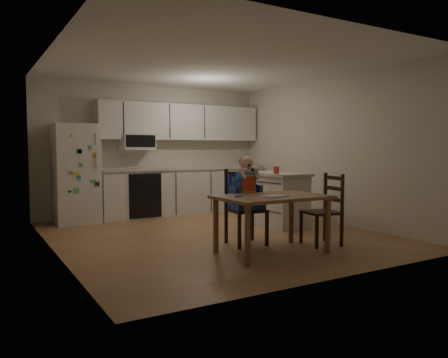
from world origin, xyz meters
name	(u,v)px	position (x,y,z in m)	size (l,w,h in m)	color
room	(201,151)	(0.00, 0.48, 1.25)	(4.52, 5.01, 2.51)	brown
refrigerator	(76,174)	(-1.55, 2.15, 0.85)	(0.72, 0.70, 1.70)	silver
kitchen_run	(182,169)	(0.50, 2.24, 0.88)	(3.37, 0.62, 2.15)	silver
kitchen_island	(275,199)	(1.28, 0.24, 0.44)	(0.62, 1.19, 0.88)	silver
red_cup	(276,170)	(1.13, 0.03, 0.94)	(0.09, 0.09, 0.11)	red
dining_table	(272,203)	(0.04, -1.33, 0.62)	(1.33, 0.85, 0.71)	brown
napkin	(274,196)	(-0.01, -1.42, 0.72)	(0.28, 0.24, 0.01)	#B2B2B7
toddler_spoon	(238,196)	(-0.39, -1.23, 0.72)	(0.02, 0.02, 0.12)	#203BAD
chair_booster	(245,191)	(0.04, -0.71, 0.72)	(0.49, 0.49, 1.19)	black
chair_side	(327,205)	(0.98, -1.29, 0.54)	(0.48, 0.48, 0.95)	black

